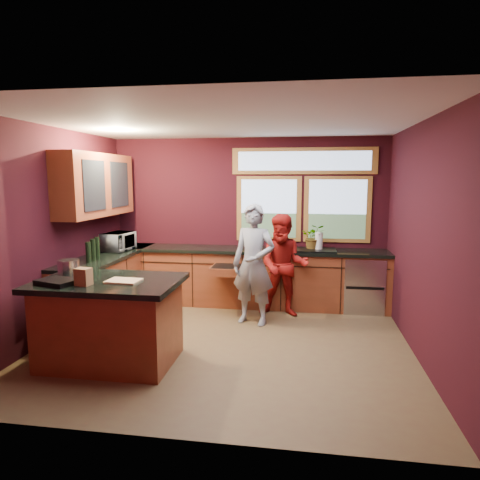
% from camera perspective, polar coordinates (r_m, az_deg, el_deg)
% --- Properties ---
extents(floor, '(4.50, 4.50, 0.00)m').
position_cam_1_polar(floor, '(5.50, -1.89, -13.64)').
color(floor, brown).
rests_on(floor, ground).
extents(room_shell, '(4.52, 4.02, 2.71)m').
position_cam_1_polar(room_shell, '(5.56, -7.45, 5.59)').
color(room_shell, black).
rests_on(room_shell, ground).
extents(back_counter, '(4.50, 0.64, 0.93)m').
position_cam_1_polar(back_counter, '(6.93, 2.31, -4.95)').
color(back_counter, '#612D17').
rests_on(back_counter, floor).
extents(left_counter, '(0.64, 2.30, 0.93)m').
position_cam_1_polar(left_counter, '(6.73, -17.15, -5.72)').
color(left_counter, '#612D17').
rests_on(left_counter, floor).
extents(island, '(1.55, 1.05, 0.95)m').
position_cam_1_polar(island, '(5.04, -16.93, -10.29)').
color(island, '#612D17').
rests_on(island, floor).
extents(person_grey, '(0.71, 0.56, 1.70)m').
position_cam_1_polar(person_grey, '(5.99, 1.83, -3.29)').
color(person_grey, slate).
rests_on(person_grey, floor).
extents(person_red, '(0.78, 0.63, 1.53)m').
position_cam_1_polar(person_red, '(6.38, 5.86, -3.40)').
color(person_red, maroon).
rests_on(person_red, floor).
extents(microwave, '(0.41, 0.55, 0.28)m').
position_cam_1_polar(microwave, '(6.90, -15.91, -0.20)').
color(microwave, '#999999').
rests_on(microwave, left_counter).
extents(potted_plant, '(0.36, 0.31, 0.40)m').
position_cam_1_polar(potted_plant, '(6.83, 9.79, 0.40)').
color(potted_plant, '#999999').
rests_on(potted_plant, back_counter).
extents(paper_towel, '(0.12, 0.12, 0.28)m').
position_cam_1_polar(paper_towel, '(6.79, 10.47, -0.17)').
color(paper_towel, silver).
rests_on(paper_towel, back_counter).
extents(cutting_board, '(0.37, 0.27, 0.02)m').
position_cam_1_polar(cutting_board, '(4.79, -15.26, -5.28)').
color(cutting_board, tan).
rests_on(cutting_board, island).
extents(stock_pot, '(0.24, 0.24, 0.18)m').
position_cam_1_polar(stock_pot, '(5.28, -21.88, -3.43)').
color(stock_pot, '#B6B7BB').
rests_on(stock_pot, island).
extents(paper_bag, '(0.17, 0.14, 0.18)m').
position_cam_1_polar(paper_bag, '(4.75, -20.15, -4.62)').
color(paper_bag, brown).
rests_on(paper_bag, island).
extents(black_tray, '(0.46, 0.39, 0.05)m').
position_cam_1_polar(black_tray, '(4.91, -23.19, -5.14)').
color(black_tray, black).
rests_on(black_tray, island).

